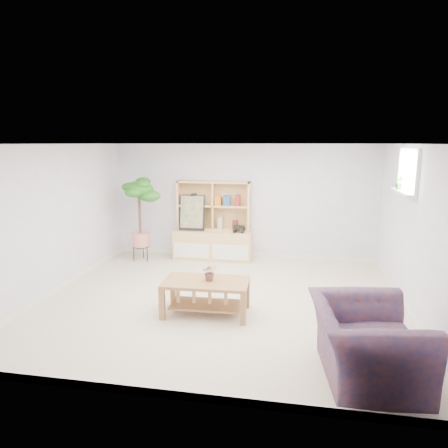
% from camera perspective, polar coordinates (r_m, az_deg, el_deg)
% --- Properties ---
extents(floor, '(5.50, 5.00, 0.01)m').
position_cam_1_polar(floor, '(6.34, -0.32, -10.86)').
color(floor, beige).
rests_on(floor, ground).
extents(ceiling, '(5.50, 5.00, 0.01)m').
position_cam_1_polar(ceiling, '(5.87, -0.35, 11.37)').
color(ceiling, white).
rests_on(ceiling, walls).
extents(walls, '(5.51, 5.01, 2.40)m').
position_cam_1_polar(walls, '(5.99, -0.34, -0.19)').
color(walls, white).
rests_on(walls, floor).
extents(baseboard, '(5.50, 5.00, 0.10)m').
position_cam_1_polar(baseboard, '(6.33, -0.32, -10.44)').
color(baseboard, white).
rests_on(baseboard, floor).
extents(window, '(0.10, 0.98, 0.68)m').
position_cam_1_polar(window, '(6.60, 24.87, 6.85)').
color(window, silver).
rests_on(window, walls).
extents(window_sill, '(0.14, 1.00, 0.04)m').
position_cam_1_polar(window_sill, '(6.62, 24.14, 4.13)').
color(window_sill, white).
rests_on(window_sill, walls).
extents(storage_unit, '(1.63, 0.55, 1.63)m').
position_cam_1_polar(storage_unit, '(8.33, -1.60, 0.45)').
color(storage_unit, tan).
rests_on(storage_unit, floor).
extents(poster, '(0.54, 0.13, 0.75)m').
position_cam_1_polar(poster, '(8.34, -4.59, 1.61)').
color(poster, yellow).
rests_on(poster, storage_unit).
extents(toy_truck, '(0.31, 0.23, 0.16)m').
position_cam_1_polar(toy_truck, '(8.18, 2.17, -0.65)').
color(toy_truck, black).
rests_on(toy_truck, storage_unit).
extents(coffee_table, '(1.22, 0.69, 0.49)m').
position_cam_1_polar(coffee_table, '(5.82, -2.59, -10.39)').
color(coffee_table, olive).
rests_on(coffee_table, floor).
extents(table_plant, '(0.26, 0.24, 0.24)m').
position_cam_1_polar(table_plant, '(5.71, -2.02, -6.89)').
color(table_plant, '#1D6720').
rests_on(table_plant, coffee_table).
extents(floor_tree, '(0.83, 0.83, 1.73)m').
position_cam_1_polar(floor_tree, '(8.37, -11.91, 0.58)').
color(floor_tree, '#1E7013').
rests_on(floor_tree, floor).
extents(armchair, '(1.18, 1.32, 0.89)m').
position_cam_1_polar(armchair, '(4.51, 19.66, -15.06)').
color(armchair, navy).
rests_on(armchair, floor).
extents(sill_plant, '(0.13, 0.12, 0.22)m').
position_cam_1_polar(sill_plant, '(6.83, 23.75, 5.44)').
color(sill_plant, '#1E7013').
rests_on(sill_plant, window_sill).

